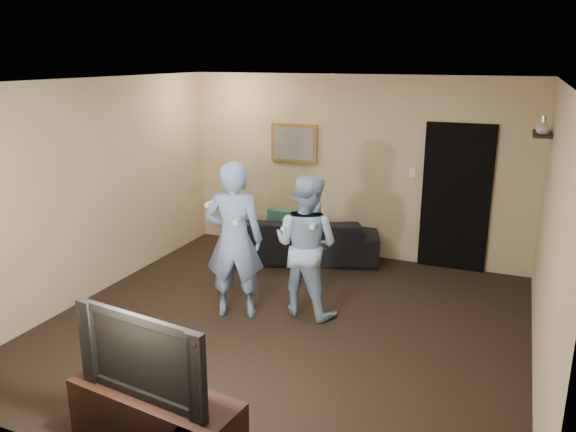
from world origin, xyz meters
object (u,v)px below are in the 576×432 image
at_px(television, 151,351).
at_px(wii_player_right, 306,245).
at_px(tv_console, 156,420).
at_px(wii_player_left, 234,240).
at_px(sofa, 302,238).

height_order(television, wii_player_right, wii_player_right).
distance_m(tv_console, television, 0.57).
bearing_deg(wii_player_left, sofa, 88.83).
distance_m(sofa, wii_player_left, 2.06).
xyz_separation_m(tv_console, wii_player_left, (-0.53, 2.26, 0.64)).
xyz_separation_m(wii_player_left, wii_player_right, (0.71, 0.36, -0.08)).
relative_size(tv_console, television, 1.20).
bearing_deg(television, sofa, 103.59).
distance_m(sofa, television, 4.30).
bearing_deg(tv_console, sofa, 103.59).
xyz_separation_m(sofa, tv_console, (0.49, -4.25, -0.06)).
distance_m(tv_console, wii_player_left, 2.41).
height_order(wii_player_left, wii_player_right, wii_player_left).
relative_size(sofa, wii_player_right, 1.34).
height_order(television, wii_player_left, wii_player_left).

